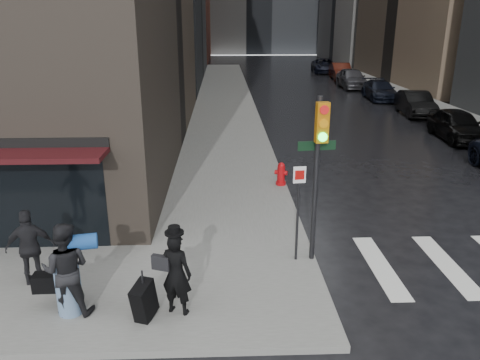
# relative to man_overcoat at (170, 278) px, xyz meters

# --- Properties ---
(ground) EXTENTS (140.00, 140.00, 0.00)m
(ground) POSITION_rel_man_overcoat_xyz_m (1.19, 0.91, -0.92)
(ground) COLOR black
(ground) RESTS_ON ground
(sidewalk_left) EXTENTS (4.00, 50.00, 0.15)m
(sidewalk_left) POSITION_rel_man_overcoat_xyz_m (1.19, 27.91, -0.84)
(sidewalk_left) COLOR slate
(sidewalk_left) RESTS_ON ground
(sidewalk_right) EXTENTS (3.00, 50.00, 0.15)m
(sidewalk_right) POSITION_rel_man_overcoat_xyz_m (14.69, 27.91, -0.84)
(sidewalk_right) COLOR slate
(sidewalk_right) RESTS_ON ground
(man_overcoat) EXTENTS (1.19, 0.84, 1.84)m
(man_overcoat) POSITION_rel_man_overcoat_xyz_m (0.00, 0.00, 0.00)
(man_overcoat) COLOR black
(man_overcoat) RESTS_ON ground
(man_jeans) EXTENTS (1.33, 0.72, 1.86)m
(man_jeans) POSITION_rel_man_overcoat_xyz_m (-1.94, 0.12, 0.16)
(man_jeans) COLOR black
(man_jeans) RESTS_ON ground
(man_greycoat) EXTENTS (1.05, 0.62, 1.68)m
(man_greycoat) POSITION_rel_man_overcoat_xyz_m (-3.03, 1.23, 0.07)
(man_greycoat) COLOR black
(man_greycoat) RESTS_ON ground
(traffic_light) EXTENTS (0.95, 0.48, 3.83)m
(traffic_light) POSITION_rel_man_overcoat_xyz_m (3.07, 2.00, 1.70)
(traffic_light) COLOR black
(traffic_light) RESTS_ON ground
(fire_hydrant) EXTENTS (0.46, 0.34, 0.79)m
(fire_hydrant) POSITION_rel_man_overcoat_xyz_m (2.99, 7.32, -0.42)
(fire_hydrant) COLOR #AC0A0E
(fire_hydrant) RESTS_ON ground
(parked_car_1) EXTENTS (1.98, 4.39, 1.46)m
(parked_car_1) POSITION_rel_man_overcoat_xyz_m (12.29, 13.95, -0.19)
(parked_car_1) COLOR black
(parked_car_1) RESTS_ON ground
(parked_car_2) EXTENTS (1.95, 4.51, 1.44)m
(parked_car_2) POSITION_rel_man_overcoat_xyz_m (12.67, 19.99, -0.20)
(parked_car_2) COLOR black
(parked_car_2) RESTS_ON ground
(parked_car_3) EXTENTS (2.14, 4.76, 1.35)m
(parked_car_3) POSITION_rel_man_overcoat_xyz_m (12.45, 26.03, -0.24)
(parked_car_3) COLOR black
(parked_car_3) RESTS_ON ground
(parked_car_4) EXTENTS (2.07, 4.93, 1.67)m
(parked_car_4) POSITION_rel_man_overcoat_xyz_m (11.98, 32.07, -0.09)
(parked_car_4) COLOR #3F3F44
(parked_car_4) RESTS_ON ground
(parked_car_5) EXTENTS (2.01, 4.88, 1.57)m
(parked_car_5) POSITION_rel_man_overcoat_xyz_m (12.52, 38.11, -0.13)
(parked_car_5) COLOR #3D140C
(parked_car_5) RESTS_ON ground
(parked_car_6) EXTENTS (2.93, 5.62, 1.51)m
(parked_car_6) POSITION_rel_man_overcoat_xyz_m (12.22, 44.15, -0.16)
(parked_car_6) COLOR black
(parked_car_6) RESTS_ON ground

